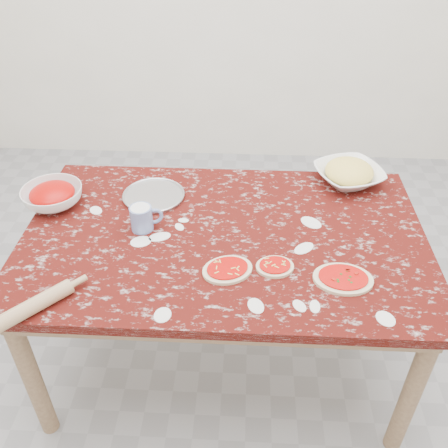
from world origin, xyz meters
The scene contains 10 objects.
ground centered at (0.00, 0.00, 0.00)m, with size 4.00×4.00×0.00m, color gray.
worktable centered at (0.00, 0.00, 0.67)m, with size 1.60×1.00×0.75m.
pizza_tray centered at (-0.32, 0.25, 0.76)m, with size 0.27×0.27×0.01m, color #B2B2B7.
sauce_bowl centered at (-0.74, 0.17, 0.79)m, with size 0.25×0.25×0.08m, color white.
cheese_bowl centered at (0.55, 0.41, 0.79)m, with size 0.29×0.29×0.07m, color white.
flour_mug centered at (-0.33, 0.02, 0.80)m, with size 0.13×0.09×0.10m.
pizza_left centered at (0.02, -0.22, 0.76)m, with size 0.23×0.20×0.02m.
pizza_mid centered at (0.20, -0.19, 0.76)m, with size 0.16×0.14×0.02m.
pizza_right centered at (0.43, -0.24, 0.76)m, with size 0.22×0.17×0.02m.
rolling_pin centered at (-0.60, -0.44, 0.78)m, with size 0.05×0.05×0.26m, color tan.
Camera 1 is at (0.08, -1.51, 1.95)m, focal length 39.11 mm.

